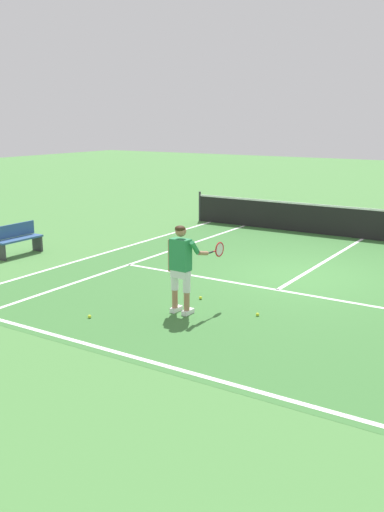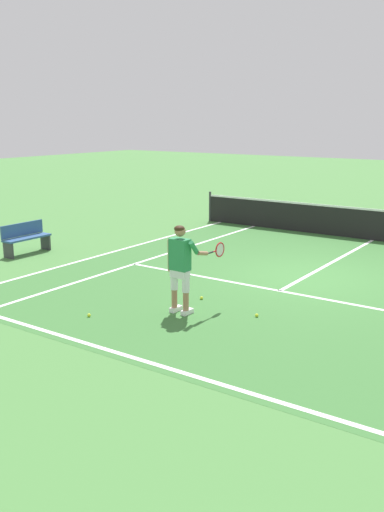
# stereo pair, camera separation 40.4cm
# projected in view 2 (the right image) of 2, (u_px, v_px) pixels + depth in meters

# --- Properties ---
(ground_plane) EXTENTS (80.00, 80.00, 0.00)m
(ground_plane) POSITION_uv_depth(u_px,v_px,m) (307.00, 276.00, 13.45)
(ground_plane) COLOR #477F3D
(court_inner_surface) EXTENTS (10.98, 11.31, 0.00)m
(court_inner_surface) POSITION_uv_depth(u_px,v_px,m) (298.00, 281.00, 13.06)
(court_inner_surface) COLOR #387033
(court_inner_surface) RESTS_ON ground
(line_baseline) EXTENTS (10.98, 0.10, 0.01)m
(line_baseline) POSITION_uv_depth(u_px,v_px,m) (149.00, 362.00, 8.70)
(line_baseline) COLOR white
(line_baseline) RESTS_ON ground
(line_service) EXTENTS (8.23, 0.10, 0.01)m
(line_service) POSITION_uv_depth(u_px,v_px,m) (280.00, 291.00, 12.30)
(line_service) COLOR white
(line_service) RESTS_ON ground
(line_centre_service) EXTENTS (0.10, 6.40, 0.01)m
(line_centre_service) POSITION_uv_depth(u_px,v_px,m) (334.00, 261.00, 14.86)
(line_centre_service) COLOR white
(line_centre_service) RESTS_ON ground
(line_singles_left) EXTENTS (0.10, 10.91, 0.01)m
(line_singles_left) POSITION_uv_depth(u_px,v_px,m) (157.00, 257.00, 15.33)
(line_singles_left) COLOR white
(line_singles_left) RESTS_ON ground
(line_doubles_left) EXTENTS (0.10, 10.91, 0.01)m
(line_doubles_left) POSITION_uv_depth(u_px,v_px,m) (119.00, 250.00, 16.09)
(line_doubles_left) COLOR white
(line_doubles_left) RESTS_ON ground
(tennis_net) EXTENTS (11.96, 0.08, 1.07)m
(tennis_net) POSITION_uv_depth(u_px,v_px,m) (374.00, 224.00, 17.30)
(tennis_net) COLOR #333338
(tennis_net) RESTS_ON ground
(tennis_player) EXTENTS (0.66, 1.11, 1.71)m
(tennis_player) POSITION_uv_depth(u_px,v_px,m) (181.00, 263.00, 10.69)
(tennis_player) COLOR white
(tennis_player) RESTS_ON ground
(tennis_ball_near_feet) EXTENTS (0.07, 0.07, 0.07)m
(tennis_ball_near_feet) POSITION_uv_depth(u_px,v_px,m) (201.00, 298.00, 11.72)
(tennis_ball_near_feet) COLOR #CCE02D
(tennis_ball_near_feet) RESTS_ON ground
(tennis_ball_by_baseline) EXTENTS (0.07, 0.07, 0.07)m
(tennis_ball_by_baseline) POSITION_uv_depth(u_px,v_px,m) (257.00, 315.00, 10.69)
(tennis_ball_by_baseline) COLOR #CCE02D
(tennis_ball_by_baseline) RESTS_ON ground
(tennis_ball_mid_court) EXTENTS (0.07, 0.07, 0.07)m
(tennis_ball_mid_court) POSITION_uv_depth(u_px,v_px,m) (89.00, 315.00, 10.70)
(tennis_ball_mid_court) COLOR #CCE02D
(tennis_ball_mid_court) RESTS_ON ground
(courtside_bench) EXTENTS (0.40, 1.40, 0.85)m
(courtside_bench) POSITION_uv_depth(u_px,v_px,m) (26.00, 238.00, 15.62)
(courtside_bench) COLOR #2D5184
(courtside_bench) RESTS_ON ground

